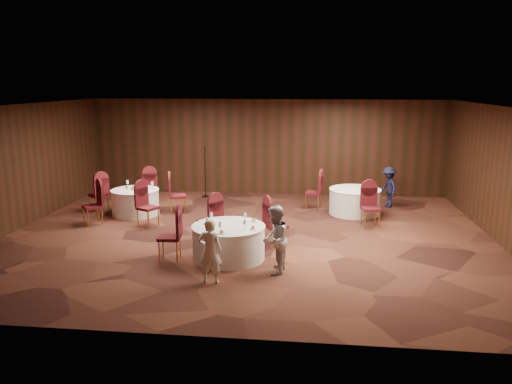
# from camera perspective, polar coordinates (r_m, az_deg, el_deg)

# --- Properties ---
(ground) EXTENTS (12.00, 12.00, 0.00)m
(ground) POSITION_cam_1_polar(r_m,az_deg,el_deg) (12.43, -1.02, -5.13)
(ground) COLOR black
(ground) RESTS_ON ground
(room_shell) EXTENTS (12.00, 12.00, 12.00)m
(room_shell) POSITION_cam_1_polar(r_m,az_deg,el_deg) (11.98, -1.06, 3.86)
(room_shell) COLOR silver
(room_shell) RESTS_ON ground
(table_main) EXTENTS (1.59, 1.59, 0.74)m
(table_main) POSITION_cam_1_polar(r_m,az_deg,el_deg) (10.85, -3.15, -5.72)
(table_main) COLOR white
(table_main) RESTS_ON ground
(table_left) EXTENTS (1.36, 1.36, 0.74)m
(table_left) POSITION_cam_1_polar(r_m,az_deg,el_deg) (14.79, -13.61, -1.11)
(table_left) COLOR white
(table_left) RESTS_ON ground
(table_right) EXTENTS (1.49, 1.49, 0.74)m
(table_right) POSITION_cam_1_polar(r_m,az_deg,el_deg) (14.74, 11.22, -1.04)
(table_right) COLOR white
(table_right) RESTS_ON ground
(chairs_main) EXTENTS (2.85, 2.03, 1.00)m
(chairs_main) POSITION_cam_1_polar(r_m,az_deg,el_deg) (11.50, -4.19, -4.03)
(chairs_main) COLOR #3A0B10
(chairs_main) RESTS_ON ground
(chairs_left) EXTENTS (3.05, 3.20, 1.00)m
(chairs_left) POSITION_cam_1_polar(r_m,az_deg,el_deg) (14.76, -13.80, -0.65)
(chairs_left) COLOR #3A0B10
(chairs_left) RESTS_ON ground
(chairs_right) EXTENTS (2.11, 2.37, 1.00)m
(chairs_right) POSITION_cam_1_polar(r_m,az_deg,el_deg) (14.30, 9.61, -0.88)
(chairs_right) COLOR #3A0B10
(chairs_right) RESTS_ON ground
(tabletop_main) EXTENTS (1.10, 1.13, 0.22)m
(tabletop_main) POSITION_cam_1_polar(r_m,az_deg,el_deg) (10.59, -2.61, -3.52)
(tabletop_main) COLOR silver
(tabletop_main) RESTS_ON table_main
(tabletop_left) EXTENTS (0.84, 0.80, 0.22)m
(tabletop_left) POSITION_cam_1_polar(r_m,az_deg,el_deg) (14.69, -13.65, 0.58)
(tabletop_left) COLOR silver
(tabletop_left) RESTS_ON table_left
(tabletop_right) EXTENTS (0.08, 0.08, 0.22)m
(tabletop_right) POSITION_cam_1_polar(r_m,az_deg,el_deg) (14.41, 12.26, 0.73)
(tabletop_right) COLOR silver
(tabletop_right) RESTS_ON table_right
(mic_stand) EXTENTS (0.24, 0.24, 1.69)m
(mic_stand) POSITION_cam_1_polar(r_m,az_deg,el_deg) (16.71, -5.81, 1.16)
(mic_stand) COLOR black
(mic_stand) RESTS_ON ground
(woman_a) EXTENTS (0.47, 0.32, 1.26)m
(woman_a) POSITION_cam_1_polar(r_m,az_deg,el_deg) (9.52, -5.28, -6.76)
(woman_a) COLOR silver
(woman_a) RESTS_ON ground
(woman_b) EXTENTS (0.58, 0.72, 1.39)m
(woman_b) POSITION_cam_1_polar(r_m,az_deg,el_deg) (9.94, 2.18, -5.50)
(woman_b) COLOR silver
(woman_b) RESTS_ON ground
(man_c) EXTENTS (0.69, 0.91, 1.25)m
(man_c) POSITION_cam_1_polar(r_m,az_deg,el_deg) (15.74, 14.92, 0.56)
(man_c) COLOR black
(man_c) RESTS_ON ground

